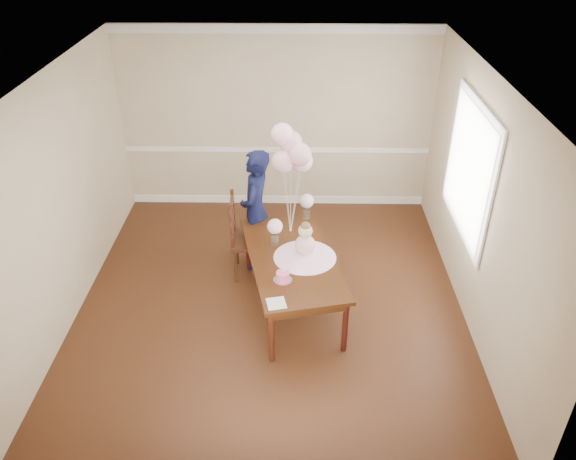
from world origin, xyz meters
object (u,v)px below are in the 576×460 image
Objects in this scene: dining_table_top at (292,258)px; birthday_cake at (283,276)px; dining_chair_seat at (251,240)px; woman at (256,210)px.

birthday_cake reaches higher than dining_table_top.
dining_table_top is 3.93× the size of dining_chair_seat.
birthday_cake is 0.29× the size of dining_chair_seat.
woman reaches higher than dining_chair_seat.
woman reaches higher than birthday_cake.
birthday_cake is 1.21m from dining_chair_seat.
woman is at bearing 105.75° from birthday_cake.
woman is at bearing 71.94° from dining_chair_seat.
dining_table_top is at bearing 78.51° from birthday_cake.
woman reaches higher than dining_table_top.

